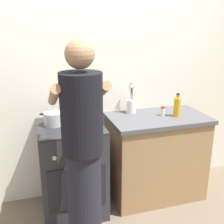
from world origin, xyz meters
TOP-DOWN VIEW (x-y plane):
  - ground at (0.00, 0.00)m, footprint 6.00×6.00m
  - back_wall at (0.20, 0.50)m, footprint 3.20×0.10m
  - countertop at (0.55, 0.15)m, footprint 1.00×0.60m
  - stove_range at (-0.35, 0.15)m, footprint 0.60×0.62m
  - pot at (-0.49, 0.19)m, footprint 0.24×0.18m
  - mixing_bowl at (-0.21, 0.19)m, footprint 0.29×0.29m
  - utensil_crock at (0.33, 0.35)m, footprint 0.10×0.10m
  - spice_bottle at (0.61, 0.16)m, footprint 0.04×0.04m
  - oil_bottle at (0.73, 0.10)m, footprint 0.07×0.07m
  - person at (-0.34, -0.43)m, footprint 0.41×0.50m

SIDE VIEW (x-z plane):
  - ground at x=0.00m, z-range 0.00..0.00m
  - stove_range at x=-0.35m, z-range 0.00..0.90m
  - countertop at x=0.55m, z-range 0.00..0.90m
  - person at x=-0.34m, z-range 0.01..1.71m
  - spice_bottle at x=0.61m, z-range 0.90..0.99m
  - mixing_bowl at x=-0.21m, z-range 0.90..0.99m
  - pot at x=-0.49m, z-range 0.90..1.02m
  - oil_bottle at x=0.73m, z-range 0.88..1.12m
  - utensil_crock at x=0.33m, z-range 0.83..1.17m
  - back_wall at x=0.20m, z-range 0.00..2.50m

